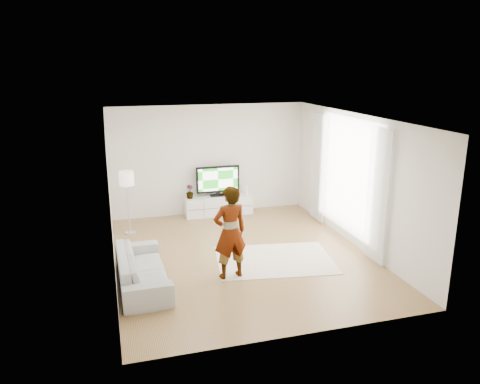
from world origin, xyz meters
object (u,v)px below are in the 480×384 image
object	(u,v)px
player	(230,232)
sofa	(142,269)
media_console	(218,205)
rug	(275,260)
television	(218,180)
floor_lamp	(127,181)

from	to	relation	value
player	sofa	bearing A→B (deg)	-14.07
media_console	sofa	bearing A→B (deg)	-122.38
media_console	rug	bearing A→B (deg)	-82.93
television	floor_lamp	xyz separation A→B (m)	(-2.29, -0.82, 0.33)
media_console	floor_lamp	distance (m)	2.62
player	floor_lamp	bearing A→B (deg)	-69.01
media_console	sofa	world-z (taller)	sofa
media_console	rug	size ratio (longest dim) A/B	0.76
television	floor_lamp	distance (m)	2.46
rug	sofa	xyz separation A→B (m)	(-2.62, -0.35, 0.30)
player	media_console	bearing A→B (deg)	-108.97
television	sofa	world-z (taller)	television
media_console	rug	xyz separation A→B (m)	(0.39, -3.16, -0.24)
sofa	floor_lamp	xyz separation A→B (m)	(-0.07, 2.71, 0.94)
rug	floor_lamp	bearing A→B (deg)	138.65
floor_lamp	sofa	bearing A→B (deg)	-88.59
player	floor_lamp	world-z (taller)	player
media_console	sofa	distance (m)	4.15
television	player	size ratio (longest dim) A/B	0.65
rug	television	bearing A→B (deg)	97.01
player	floor_lamp	size ratio (longest dim) A/B	1.17
media_console	television	size ratio (longest dim) A/B	1.55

